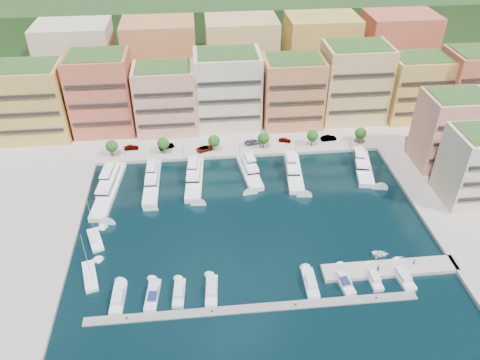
{
  "coord_description": "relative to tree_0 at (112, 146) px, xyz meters",
  "views": [
    {
      "loc": [
        -12.66,
        -95.13,
        80.72
      ],
      "look_at": [
        -2.07,
        9.47,
        6.0
      ],
      "focal_mm": 35.0,
      "sensor_mm": 36.0,
      "label": 1
    }
  ],
  "objects": [
    {
      "name": "cruiser_6",
      "position": [
        50.46,
        -58.1,
        -4.2
      ],
      "size": [
        2.96,
        8.9,
        2.55
      ],
      "color": "silver",
      "rests_on": "ground"
    },
    {
      "name": "car_4",
      "position": [
        55.71,
        3.37,
        -3.05
      ],
      "size": [
        4.37,
        2.76,
        1.39
      ],
      "primitive_type": "imported",
      "rotation": [
        0.0,
        0.0,
        1.27
      ],
      "color": "gray",
      "rests_on": "north_quay"
    },
    {
      "name": "backblock_3",
      "position": [
        75.0,
        40.5,
        11.26
      ],
      "size": [
        26.0,
        18.0,
        30.0
      ],
      "primitive_type": "cube",
      "color": "#DFB951",
      "rests_on": "north_quay"
    },
    {
      "name": "west_quay",
      "position": [
        -22.0,
        -41.5,
        -4.74
      ],
      "size": [
        34.0,
        76.0,
        2.0
      ],
      "primitive_type": "cube",
      "color": "#9E998E",
      "rests_on": "ground"
    },
    {
      "name": "ground",
      "position": [
        40.0,
        -33.5,
        -4.74
      ],
      "size": [
        400.0,
        400.0,
        0.0
      ],
      "primitive_type": "plane",
      "color": "black",
      "rests_on": "ground"
    },
    {
      "name": "lamppost_4",
      "position": [
        76.0,
        -2.3,
        -0.92
      ],
      "size": [
        0.3,
        0.3,
        4.2
      ],
      "color": "black",
      "rests_on": "north_quay"
    },
    {
      "name": "cruiser_3",
      "position": [
        28.14,
        -58.1,
        -4.2
      ],
      "size": [
        3.26,
        8.87,
        2.55
      ],
      "color": "silver",
      "rests_on": "ground"
    },
    {
      "name": "lamppost_1",
      "position": [
        22.0,
        -2.3,
        -0.92
      ],
      "size": [
        0.3,
        0.3,
        4.2
      ],
      "color": "black",
      "rests_on": "north_quay"
    },
    {
      "name": "yacht_1",
      "position": [
        12.93,
        -14.68,
        -3.65
      ],
      "size": [
        4.54,
        22.15,
        7.3
      ],
      "color": "white",
      "rests_on": "ground"
    },
    {
      "name": "cruiser_7",
      "position": [
        58.11,
        -58.12,
        -4.17
      ],
      "size": [
        3.63,
        8.98,
        2.66
      ],
      "color": "silver",
      "rests_on": "ground"
    },
    {
      "name": "lamppost_0",
      "position": [
        4.0,
        -2.3,
        -0.92
      ],
      "size": [
        0.3,
        0.3,
        4.2
      ],
      "color": "black",
      "rests_on": "north_quay"
    },
    {
      "name": "car_2",
      "position": [
        29.07,
        0.53,
        -2.97
      ],
      "size": [
        6.11,
        4.43,
        1.55
      ],
      "primitive_type": "imported",
      "rotation": [
        0.0,
        0.0,
        1.95
      ],
      "color": "gray",
      "rests_on": "north_quay"
    },
    {
      "name": "yacht_2",
      "position": [
        25.32,
        -14.18,
        -3.53
      ],
      "size": [
        6.13,
        21.41,
        7.3
      ],
      "color": "white",
      "rests_on": "ground"
    },
    {
      "name": "tender_2",
      "position": [
        69.52,
        -50.43,
        -4.32
      ],
      "size": [
        4.5,
        3.53,
        0.85
      ],
      "primitive_type": "imported",
      "rotation": [
        0.0,
        0.0,
        1.41
      ],
      "color": "white",
      "rests_on": "ground"
    },
    {
      "name": "apartment_east_a",
      "position": [
        102.0,
        -13.51,
        7.57
      ],
      "size": [
        18.0,
        14.5,
        22.8
      ],
      "color": "#E79E81",
      "rests_on": "east_quay"
    },
    {
      "name": "apartment_2",
      "position": [
        17.0,
        16.49,
        7.57
      ],
      "size": [
        20.0,
        15.5,
        22.8
      ],
      "color": "#E79E81",
      "rests_on": "north_quay"
    },
    {
      "name": "tree_2",
      "position": [
        32.0,
        0.0,
        0.0
      ],
      "size": [
        3.8,
        3.8,
        5.65
      ],
      "color": "#473323",
      "rests_on": "north_quay"
    },
    {
      "name": "person_0",
      "position": [
        66.58,
        -56.47,
        -2.79
      ],
      "size": [
        0.74,
        0.83,
        1.91
      ],
      "primitive_type": "imported",
      "rotation": [
        0.0,
        0.0,
        2.08
      ],
      "color": "#283750",
      "rests_on": "finger_pier"
    },
    {
      "name": "sailboat_1",
      "position": [
        -0.13,
        -38.44,
        -4.43
      ],
      "size": [
        5.48,
        9.14,
        13.2
      ],
      "color": "white",
      "rests_on": "ground"
    },
    {
      "name": "yacht_3",
      "position": [
        41.95,
        -12.55,
        -3.53
      ],
      "size": [
        6.48,
        17.98,
        7.3
      ],
      "color": "white",
      "rests_on": "ground"
    },
    {
      "name": "apartment_5",
      "position": [
        82.0,
        18.49,
        9.57
      ],
      "size": [
        22.0,
        16.5,
        26.8
      ],
      "color": "tan",
      "rests_on": "north_quay"
    },
    {
      "name": "cruiser_1",
      "position": [
        15.17,
        -58.12,
        -4.17
      ],
      "size": [
        3.51,
        8.98,
        2.66
      ],
      "color": "silver",
      "rests_on": "ground"
    },
    {
      "name": "apartment_6",
      "position": [
        104.0,
        16.49,
        7.57
      ],
      "size": [
        20.0,
        15.5,
        22.8
      ],
      "color": "#DFB951",
      "rests_on": "north_quay"
    },
    {
      "name": "car_0",
      "position": [
        5.28,
        3.62,
        -2.94
      ],
      "size": [
        4.89,
        2.38,
        1.61
      ],
      "primitive_type": "imported",
      "rotation": [
        0.0,
        0.0,
        1.67
      ],
      "color": "gray",
      "rests_on": "north_quay"
    },
    {
      "name": "tree_5",
      "position": [
        80.0,
        0.0,
        0.0
      ],
      "size": [
        3.8,
        3.8,
        5.65
      ],
      "color": "#473323",
      "rests_on": "north_quay"
    },
    {
      "name": "south_pontoon",
      "position": [
        37.0,
        -63.5,
        -4.74
      ],
      "size": [
        72.0,
        2.2,
        0.35
      ],
      "primitive_type": "cube",
      "color": "gray",
      "rests_on": "ground"
    },
    {
      "name": "hillside",
      "position": [
        40.0,
        76.5,
        -4.74
      ],
      "size": [
        240.0,
        40.0,
        58.0
      ],
      "primitive_type": "cube",
      "color": "#1A3817",
      "rests_on": "ground"
    },
    {
      "name": "tree_4",
      "position": [
        64.0,
        0.0,
        0.0
      ],
      "size": [
        3.8,
        3.8,
        5.65
      ],
      "color": "#473323",
      "rests_on": "north_quay"
    },
    {
      "name": "tree_1",
      "position": [
        16.0,
        0.0,
        0.0
      ],
      "size": [
        3.8,
        3.8,
        5.65
      ],
      "color": "#473323",
      "rests_on": "north_quay"
    },
    {
      "name": "cruiser_0",
      "position": [
        7.75,
        -58.1,
        -4.2
      ],
      "size": [
        3.12,
        9.05,
        2.55
      ],
      "color": "silver",
      "rests_on": "ground"
    },
    {
      "name": "person_1",
      "position": [
        75.63,
        -55.23,
        -2.96
      ],
      "size": [
        0.81,
        0.66,
        1.57
      ],
      "primitive_type": "imported",
      "rotation": [
        0.0,
        0.0,
        3.06
      ],
      "color": "#513530",
      "rests_on": "finger_pier"
    },
    {
      "name": "finger_pier",
      "position": [
        70.0,
        -55.5,
        -4.74
      ],
      "size": [
        32.0,
        5.0,
        2.0
      ],
      "primitive_type": "cube",
      "color": "#9E998E",
      "rests_on": "ground"
    },
    {
      "name": "tender_3",
      "position": [
        74.13,
        -51.95,
        -4.39
      ],
      "size": [
        1.36,
        1.17,
        0.71
      ],
      "primitive_type": "imported",
      "rotation": [
        0.0,
        0.0,
        1.57
      ],
      "color": "beige",
      "rests_on": "ground"
    },
    {
      "name": "backblock_0",
      "position": [
        -15.0,
        40.5,
        11.26
      ],
      "size": [
        26.0,
        18.0,
        30.0
      ],
      "primitive_type": "cube",
      "color": "beige",
      "rests_on": "north_quay"
    },
    {
      "name": "cruiser_8",
      "position": [
        65.15,
        -58.08,
        -4.2
      ],
      "size": [
        2.53,
        7.52,
        2.55
      ],
      "color": "silver",
      "rests_on": "ground"
    },
    {
      "name": "backblock_1",
      "position": [
        15.0,
        40.5,
        11.26
      ],
      "size": [
        26.0,
        18.0,
        30.0
      ],
      "primitive_type": "cube",
      "color": "#CF7E4D",
      "rests_on": "north_quay"
    },
    {
      "name": "yacht_4",
      "position": [
        55.21,
        -13.9,
        -3.65
      ],
      "size": [
        6.41,
        20.74,
        7.3
      ],
      "color": "white",
      "rests_on": "ground"
    },
    {
      "name": "apartment_4",
      "position": [
        60.0,
        16.49,
        8.07
      ],
      "size": [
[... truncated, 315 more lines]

